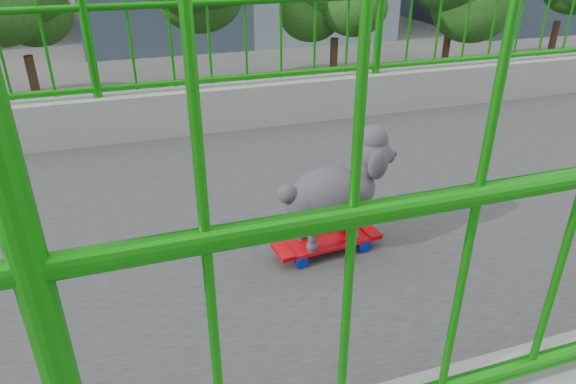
# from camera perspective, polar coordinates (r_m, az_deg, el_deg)

# --- Properties ---
(road) EXTENTS (18.00, 90.00, 0.02)m
(road) POSITION_cam_1_polar(r_m,az_deg,el_deg) (17.20, -16.37, -2.68)
(road) COLOR black
(road) RESTS_ON ground
(railing) EXTENTS (3.00, 24.00, 1.42)m
(railing) POSITION_cam_1_polar(r_m,az_deg,el_deg) (2.35, -19.96, -1.63)
(railing) COLOR gray
(railing) RESTS_ON footbridge
(street_trees) EXTENTS (5.30, 60.40, 7.26)m
(street_trees) POSITION_cam_1_polar(r_m,az_deg,el_deg) (28.35, -17.11, 18.97)
(street_trees) COLOR black
(street_trees) RESTS_ON ground
(skateboard) EXTENTS (0.18, 0.49, 0.06)m
(skateboard) POSITION_cam_1_polar(r_m,az_deg,el_deg) (2.28, 4.35, -5.63)
(skateboard) COLOR red
(skateboard) RESTS_ON footbridge
(poodle) EXTENTS (0.26, 0.55, 0.45)m
(poodle) POSITION_cam_1_polar(r_m,az_deg,el_deg) (2.16, 5.28, 0.33)
(poodle) COLOR #343137
(poodle) RESTS_ON skateboard
(car_1) EXTENTS (1.63, 4.66, 1.54)m
(car_1) POSITION_cam_1_polar(r_m,az_deg,el_deg) (19.02, 28.82, 0.42)
(car_1) COLOR #C20907
(car_1) RESTS_ON ground
(car_2) EXTENTS (2.18, 4.73, 1.31)m
(car_2) POSITION_cam_1_polar(r_m,az_deg,el_deg) (20.74, 21.55, 3.73)
(car_2) COLOR #A0A0A5
(car_2) RESTS_ON ground
(car_3) EXTENTS (1.86, 4.58, 1.33)m
(car_3) POSITION_cam_1_polar(r_m,az_deg,el_deg) (19.59, -27.07, 1.23)
(car_3) COLOR #A0A0A5
(car_3) RESTS_ON ground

